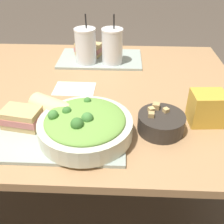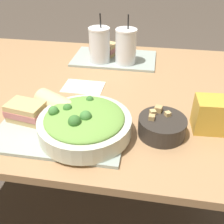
# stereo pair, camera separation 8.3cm
# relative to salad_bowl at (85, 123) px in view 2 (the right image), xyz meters

# --- Properties ---
(ground_plane) EXTENTS (12.00, 12.00, 0.00)m
(ground_plane) POSITION_rel_salad_bowl_xyz_m (-0.11, 0.33, -0.78)
(ground_plane) COLOR #4C4238
(dining_table) EXTENTS (1.47, 1.06, 0.73)m
(dining_table) POSITION_rel_salad_bowl_xyz_m (-0.11, 0.33, -0.13)
(dining_table) COLOR #A37A51
(dining_table) RESTS_ON ground_plane
(tray_near) EXTENTS (0.43, 0.26, 0.01)m
(tray_near) POSITION_rel_salad_bowl_xyz_m (-0.09, -0.00, -0.05)
(tray_near) COLOR #99A89E
(tray_near) RESTS_ON dining_table
(tray_far) EXTENTS (0.43, 0.26, 0.01)m
(tray_far) POSITION_rel_salad_bowl_xyz_m (-0.01, 0.64, -0.05)
(tray_far) COLOR #99A89E
(tray_far) RESTS_ON dining_table
(salad_bowl) EXTENTS (0.30, 0.30, 0.10)m
(salad_bowl) POSITION_rel_salad_bowl_xyz_m (0.00, 0.00, 0.00)
(salad_bowl) COLOR beige
(salad_bowl) RESTS_ON tray_near
(soup_bowl) EXTENTS (0.16, 0.16, 0.08)m
(soup_bowl) POSITION_rel_salad_bowl_xyz_m (0.25, 0.05, -0.02)
(soup_bowl) COLOR #2D2823
(soup_bowl) RESTS_ON dining_table
(sandwich_near) EXTENTS (0.14, 0.10, 0.06)m
(sandwich_near) POSITION_rel_salad_bowl_xyz_m (-0.22, 0.04, -0.01)
(sandwich_near) COLOR tan
(sandwich_near) RESTS_ON tray_near
(baguette_near) EXTENTS (0.19, 0.15, 0.08)m
(baguette_near) POSITION_rel_salad_bowl_xyz_m (-0.11, 0.08, -0.00)
(baguette_near) COLOR #DBBC84
(baguette_near) RESTS_ON tray_near
(sandwich_far) EXTENTS (0.16, 0.12, 0.06)m
(sandwich_far) POSITION_rel_salad_bowl_xyz_m (-0.07, 0.68, -0.01)
(sandwich_far) COLOR tan
(sandwich_far) RESTS_ON tray_far
(drink_cup_dark) EXTENTS (0.10, 0.10, 0.24)m
(drink_cup_dark) POSITION_rel_salad_bowl_xyz_m (-0.07, 0.58, 0.04)
(drink_cup_dark) COLOR silver
(drink_cup_dark) RESTS_ON tray_far
(drink_cup_red) EXTENTS (0.10, 0.10, 0.24)m
(drink_cup_red) POSITION_rel_salad_bowl_xyz_m (0.06, 0.58, 0.04)
(drink_cup_red) COLOR silver
(drink_cup_red) RESTS_ON tray_far
(chip_bag) EXTENTS (0.12, 0.10, 0.12)m
(chip_bag) POSITION_rel_salad_bowl_xyz_m (0.40, 0.11, 0.01)
(chip_bag) COLOR gold
(chip_bag) RESTS_ON dining_table
(napkin_folded) EXTENTS (0.18, 0.12, 0.00)m
(napkin_folded) POSITION_rel_salad_bowl_xyz_m (-0.09, 0.32, -0.05)
(napkin_folded) COLOR silver
(napkin_folded) RESTS_ON dining_table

